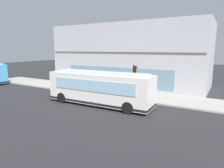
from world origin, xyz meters
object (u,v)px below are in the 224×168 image
fire_hydrant (142,89)px  pedestrian_by_light_pole (79,81)px  traffic_light_near_corner (135,75)px  newspaper_vending_box (110,85)px  city_bus_nearside (99,88)px  pedestrian_near_building_entrance (74,80)px

fire_hydrant → pedestrian_by_light_pole: 8.32m
traffic_light_near_corner → newspaper_vending_box: traffic_light_near_corner is taller
city_bus_nearside → newspaper_vending_box: size_ratio=11.22×
fire_hydrant → newspaper_vending_box: bearing=97.8°
traffic_light_near_corner → pedestrian_by_light_pole: 8.99m
city_bus_nearside → pedestrian_by_light_pole: (5.05, 6.60, -0.51)m
fire_hydrant → pedestrian_by_light_pole: pedestrian_by_light_pole is taller
traffic_light_near_corner → fire_hydrant: size_ratio=4.64×
traffic_light_near_corner → pedestrian_by_light_pole: (1.81, 8.68, -1.50)m
pedestrian_near_building_entrance → fire_hydrant: bearing=-78.8°
traffic_light_near_corner → pedestrian_near_building_entrance: (1.79, 9.57, -1.43)m
traffic_light_near_corner → pedestrian_near_building_entrance: bearing=79.4°
pedestrian_by_light_pole → pedestrian_near_building_entrance: pedestrian_near_building_entrance is taller
traffic_light_near_corner → pedestrian_by_light_pole: bearing=78.2°
traffic_light_near_corner → pedestrian_near_building_entrance: traffic_light_near_corner is taller
pedestrian_by_light_pole → pedestrian_near_building_entrance: (-0.02, 0.89, 0.07)m
traffic_light_near_corner → fire_hydrant: 4.14m
pedestrian_by_light_pole → city_bus_nearside: bearing=-127.4°
city_bus_nearside → pedestrian_near_building_entrance: 9.04m
city_bus_nearside → fire_hydrant: city_bus_nearside is taller
city_bus_nearside → traffic_light_near_corner: 3.97m
traffic_light_near_corner → city_bus_nearside: bearing=147.3°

